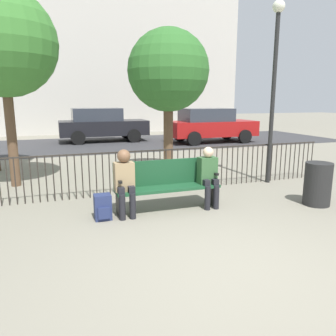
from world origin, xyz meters
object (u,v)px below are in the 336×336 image
at_px(parked_car_1, 210,125).
at_px(lamp_post, 275,68).
at_px(seated_person_1, 208,174).
at_px(tree_0, 168,71).
at_px(parked_car_0, 102,124).
at_px(backpack, 103,207).
at_px(trash_bin, 318,184).
at_px(seated_person_0, 125,179).
at_px(tree_2, 3,44).
at_px(park_bench, 167,183).

bearing_deg(parked_car_1, lamp_post, -105.86).
bearing_deg(seated_person_1, tree_0, 86.30).
bearing_deg(parked_car_0, backpack, -98.06).
xyz_separation_m(backpack, trash_bin, (4.06, -0.55, 0.20)).
height_order(seated_person_0, trash_bin, seated_person_0).
bearing_deg(backpack, tree_2, 118.92).
relative_size(seated_person_1, trash_bin, 1.38).
height_order(seated_person_0, tree_2, tree_2).
relative_size(tree_0, tree_2, 0.86).
bearing_deg(backpack, seated_person_1, 1.14).
height_order(backpack, parked_car_0, parked_car_0).
xyz_separation_m(parked_car_0, parked_car_1, (4.86, -2.04, 0.00)).
bearing_deg(seated_person_1, parked_car_1, 63.38).
bearing_deg(backpack, tree_0, 52.57).
xyz_separation_m(lamp_post, parked_car_1, (2.14, 7.55, -1.88)).
distance_m(park_bench, parked_car_0, 10.69).
relative_size(seated_person_1, parked_car_0, 0.27).
relative_size(seated_person_0, lamp_post, 0.28).
height_order(seated_person_1, lamp_post, lamp_post).
xyz_separation_m(tree_2, trash_bin, (5.69, -3.51, -2.80)).
height_order(tree_0, parked_car_0, tree_0).
xyz_separation_m(seated_person_1, tree_0, (0.18, 2.81, 2.08)).
distance_m(tree_0, parked_car_0, 8.25).
distance_m(tree_0, trash_bin, 4.52).
bearing_deg(trash_bin, park_bench, 165.68).
distance_m(tree_2, lamp_post, 6.14).
height_order(tree_0, lamp_post, lamp_post).
height_order(park_bench, parked_car_1, parked_car_1).
bearing_deg(seated_person_1, parked_car_0, 92.45).
height_order(park_bench, lamp_post, lamp_post).
bearing_deg(park_bench, seated_person_1, -9.59).
relative_size(tree_0, parked_car_1, 0.91).
relative_size(park_bench, backpack, 4.41).
bearing_deg(tree_0, lamp_post, -37.57).
bearing_deg(parked_car_0, tree_2, -111.89).
distance_m(tree_2, parked_car_0, 8.83).
bearing_deg(seated_person_0, backpack, -174.01).
bearing_deg(backpack, parked_car_0, 81.94).
height_order(park_bench, trash_bin, park_bench).
bearing_deg(backpack, park_bench, 8.15).
height_order(seated_person_0, seated_person_1, seated_person_0).
height_order(park_bench, tree_0, tree_0).
xyz_separation_m(seated_person_0, lamp_post, (3.85, 1.22, 2.05)).
xyz_separation_m(park_bench, trash_bin, (2.85, -0.73, -0.08)).
bearing_deg(backpack, lamp_post, 16.52).
relative_size(tree_2, trash_bin, 5.31).
xyz_separation_m(seated_person_0, seated_person_1, (1.60, -0.00, -0.03)).
height_order(park_bench, backpack, park_bench).
relative_size(lamp_post, trash_bin, 5.04).
relative_size(park_bench, parked_car_0, 0.46).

